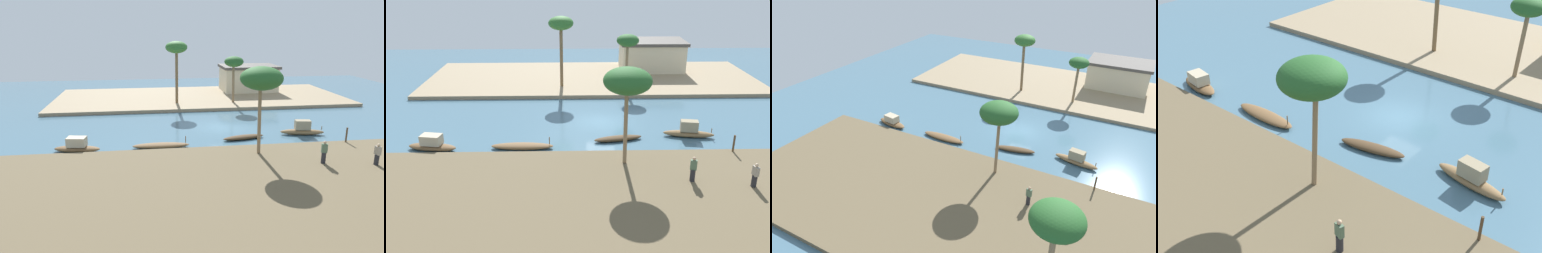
% 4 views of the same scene
% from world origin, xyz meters
% --- Properties ---
extents(river_water, '(67.04, 67.04, 0.00)m').
position_xyz_m(river_water, '(0.00, 0.00, 0.00)').
color(river_water, '#476B7F').
rests_on(river_water, ground).
extents(riverbank_left, '(38.46, 15.14, 0.38)m').
position_xyz_m(riverbank_left, '(0.00, -14.29, 0.19)').
color(riverbank_left, brown).
rests_on(riverbank_left, ground).
extents(riverbank_right, '(38.46, 15.14, 0.38)m').
position_xyz_m(riverbank_right, '(0.00, 14.29, 0.19)').
color(riverbank_right, '#937F60').
rests_on(riverbank_right, ground).
extents(sampan_near_left_bank, '(3.99, 1.67, 0.36)m').
position_xyz_m(sampan_near_left_bank, '(1.02, -4.07, 0.18)').
color(sampan_near_left_bank, '#47331E').
rests_on(sampan_near_left_bank, river_water).
extents(sampan_downstream_large, '(4.69, 1.22, 0.92)m').
position_xyz_m(sampan_downstream_large, '(-6.36, -5.39, 0.19)').
color(sampan_downstream_large, brown).
rests_on(sampan_downstream_large, river_water).
extents(sampan_midstream, '(3.82, 1.74, 1.20)m').
position_xyz_m(sampan_midstream, '(-13.07, -5.45, 0.44)').
color(sampan_midstream, brown).
rests_on(sampan_midstream, river_water).
extents(sampan_foreground, '(4.11, 1.54, 1.37)m').
position_xyz_m(sampan_foreground, '(6.76, -3.47, 0.48)').
color(sampan_foreground, brown).
rests_on(sampan_foreground, river_water).
extents(person_on_near_bank, '(0.37, 0.47, 1.54)m').
position_xyz_m(person_on_near_bank, '(8.33, -12.10, 1.09)').
color(person_on_near_bank, '#232328').
rests_on(person_on_near_bank, riverbank_left).
extents(person_by_mooring, '(0.45, 0.39, 1.65)m').
position_xyz_m(person_by_mooring, '(4.79, -11.33, 1.13)').
color(person_by_mooring, '#232328').
rests_on(person_by_mooring, riverbank_left).
extents(mooring_post, '(0.14, 0.14, 1.25)m').
position_xyz_m(mooring_post, '(8.96, -7.10, 1.00)').
color(mooring_post, '#4C3823').
rests_on(mooring_post, riverbank_left).
extents(palm_tree_left_near, '(3.15, 3.15, 6.56)m').
position_xyz_m(palm_tree_left_near, '(0.91, -8.52, 6.01)').
color(palm_tree_left_near, '#7F6647').
rests_on(palm_tree_left_near, riverbank_left).
extents(palm_tree_right_tall, '(2.37, 2.37, 5.70)m').
position_xyz_m(palm_tree_right_tall, '(3.49, 9.86, 5.27)').
color(palm_tree_right_tall, '#7F6647').
rests_on(palm_tree_right_tall, riverbank_right).
extents(palm_tree_right_short, '(2.63, 2.63, 7.55)m').
position_xyz_m(palm_tree_right_short, '(-3.56, 10.15, 6.94)').
color(palm_tree_right_short, brown).
rests_on(palm_tree_right_short, riverbank_right).
extents(riverside_building, '(8.17, 5.63, 3.70)m').
position_xyz_m(riverside_building, '(7.69, 17.66, 2.25)').
color(riverside_building, beige).
rests_on(riverside_building, riverbank_right).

